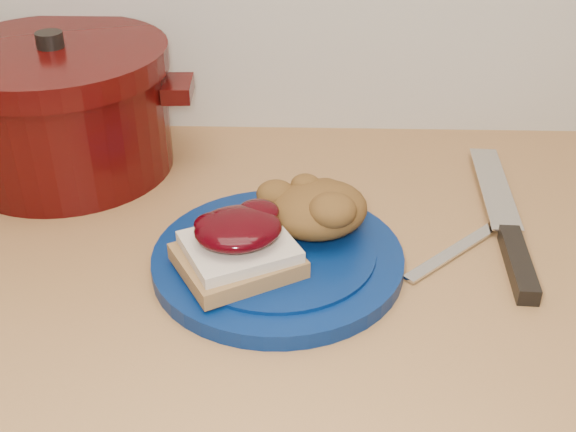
{
  "coord_description": "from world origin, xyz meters",
  "views": [
    {
      "loc": [
        0.04,
        0.84,
        1.35
      ],
      "look_at": [
        0.02,
        1.48,
        0.95
      ],
      "focal_mm": 45.0,
      "sensor_mm": 36.0,
      "label": 1
    }
  ],
  "objects_px": {
    "chef_knife": "(511,240)",
    "butter_knife": "(464,245)",
    "plate": "(278,259)",
    "dutch_oven": "(62,108)",
    "pepper_grinder": "(70,110)"
  },
  "relations": [
    {
      "from": "chef_knife",
      "to": "dutch_oven",
      "type": "distance_m",
      "value": 0.56
    },
    {
      "from": "plate",
      "to": "pepper_grinder",
      "type": "distance_m",
      "value": 0.39
    },
    {
      "from": "butter_knife",
      "to": "chef_knife",
      "type": "bearing_deg",
      "value": -39.68
    },
    {
      "from": "pepper_grinder",
      "to": "plate",
      "type": "bearing_deg",
      "value": -42.49
    },
    {
      "from": "chef_knife",
      "to": "pepper_grinder",
      "type": "relative_size",
      "value": 2.8
    },
    {
      "from": "plate",
      "to": "butter_knife",
      "type": "distance_m",
      "value": 0.2
    },
    {
      "from": "dutch_oven",
      "to": "pepper_grinder",
      "type": "height_order",
      "value": "dutch_oven"
    },
    {
      "from": "dutch_oven",
      "to": "pepper_grinder",
      "type": "distance_m",
      "value": 0.05
    },
    {
      "from": "plate",
      "to": "chef_knife",
      "type": "bearing_deg",
      "value": 9.74
    },
    {
      "from": "dutch_oven",
      "to": "pepper_grinder",
      "type": "relative_size",
      "value": 2.92
    },
    {
      "from": "chef_knife",
      "to": "plate",
      "type": "bearing_deg",
      "value": 102.94
    },
    {
      "from": "chef_knife",
      "to": "pepper_grinder",
      "type": "bearing_deg",
      "value": 70.99
    },
    {
      "from": "plate",
      "to": "chef_knife",
      "type": "relative_size",
      "value": 0.82
    },
    {
      "from": "chef_knife",
      "to": "butter_knife",
      "type": "height_order",
      "value": "chef_knife"
    },
    {
      "from": "plate",
      "to": "chef_knife",
      "type": "distance_m",
      "value": 0.26
    }
  ]
}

